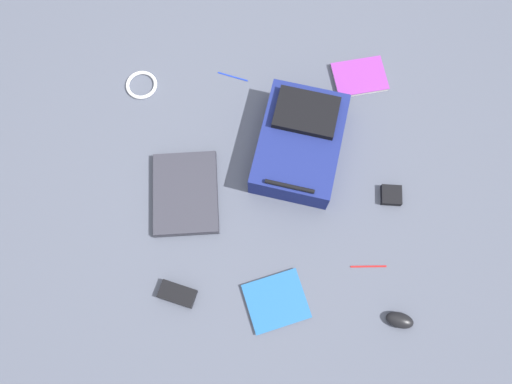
% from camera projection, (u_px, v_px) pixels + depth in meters
% --- Properties ---
extents(ground_plane, '(3.90, 3.90, 0.00)m').
position_uv_depth(ground_plane, '(255.00, 183.00, 2.10)').
color(ground_plane, '#4C5160').
extents(backpack, '(0.51, 0.40, 0.16)m').
position_uv_depth(backpack, '(300.00, 142.00, 2.07)').
color(backpack, navy).
rests_on(backpack, ground_plane).
extents(laptop, '(0.37, 0.29, 0.03)m').
position_uv_depth(laptop, '(185.00, 193.00, 2.07)').
color(laptop, '#24242C').
rests_on(laptop, ground_plane).
extents(book_red, '(0.21, 0.25, 0.02)m').
position_uv_depth(book_red, '(360.00, 77.00, 2.23)').
color(book_red, silver).
rests_on(book_red, ground_plane).
extents(book_comic, '(0.26, 0.27, 0.02)m').
position_uv_depth(book_comic, '(276.00, 301.00, 1.95)').
color(book_comic, silver).
rests_on(book_comic, ground_plane).
extents(computer_mouse, '(0.08, 0.11, 0.04)m').
position_uv_depth(computer_mouse, '(400.00, 320.00, 1.91)').
color(computer_mouse, black).
rests_on(computer_mouse, ground_plane).
extents(cable_coil, '(0.14, 0.14, 0.02)m').
position_uv_depth(cable_coil, '(141.00, 85.00, 2.22)').
color(cable_coil, silver).
rests_on(cable_coil, ground_plane).
extents(power_brick, '(0.11, 0.15, 0.03)m').
position_uv_depth(power_brick, '(177.00, 294.00, 1.95)').
color(power_brick, black).
rests_on(power_brick, ground_plane).
extents(pen_black, '(0.04, 0.13, 0.01)m').
position_uv_depth(pen_black, '(233.00, 76.00, 2.24)').
color(pen_black, '#1933B2').
rests_on(pen_black, ground_plane).
extents(pen_blue, '(0.01, 0.14, 0.01)m').
position_uv_depth(pen_blue, '(369.00, 266.00, 1.99)').
color(pen_blue, red).
rests_on(pen_blue, ground_plane).
extents(earbud_pouch, '(0.08, 0.08, 0.03)m').
position_uv_depth(earbud_pouch, '(391.00, 195.00, 2.07)').
color(earbud_pouch, black).
rests_on(earbud_pouch, ground_plane).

